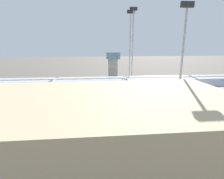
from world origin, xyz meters
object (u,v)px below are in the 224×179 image
light_mast_1 (183,45)px  control_tower (113,64)px  train_on_track_1 (125,84)px  light_mast_0 (133,38)px  train_on_track_2 (126,87)px  train_on_track_0 (88,83)px  maintenance_shed (21,134)px  light_mast_2 (130,40)px  train_on_track_4 (72,99)px

light_mast_1 → control_tower: size_ratio=1.94×
train_on_track_1 → light_mast_0: light_mast_0 is taller
light_mast_0 → light_mast_1: size_ratio=1.19×
train_on_track_2 → control_tower: control_tower is taller
train_on_track_0 → light_mast_1: light_mast_1 is taller
train_on_track_2 → maintenance_shed: bearing=59.6°
train_on_track_2 → control_tower: 25.94m
train_on_track_2 → light_mast_2: 20.78m
train_on_track_2 → train_on_track_0: bearing=-38.1°
train_on_track_2 → light_mast_1: bearing=118.0°
train_on_track_2 → train_on_track_1: size_ratio=1.00×
control_tower → train_on_track_2: bearing=93.7°
train_on_track_4 → maintenance_shed: size_ratio=2.36×
train_on_track_4 → control_tower: control_tower is taller
control_tower → train_on_track_4: bearing=67.5°
train_on_track_2 → train_on_track_0: (12.77, -10.00, -0.59)m
light_mast_1 → light_mast_2: size_ratio=0.87×
train_on_track_4 → light_mast_2: bearing=-130.9°
train_on_track_0 → light_mast_0: 24.28m
train_on_track_2 → train_on_track_0: size_ratio=1.00×
train_on_track_0 → train_on_track_1: (-13.53, 5.00, 0.58)m
train_on_track_4 → train_on_track_0: train_on_track_4 is taller
light_mast_2 → maintenance_shed: (23.87, 47.53, -13.36)m
train_on_track_0 → maintenance_shed: (7.32, 44.29, 2.80)m
control_tower → light_mast_2: bearing=114.1°
train_on_track_0 → light_mast_1: (-22.35, 28.03, 14.14)m
train_on_track_2 → maintenance_shed: size_ratio=1.62×
light_mast_1 → light_mast_2: (5.80, -31.28, 2.01)m
light_mast_2 → train_on_track_0: bearing=11.1°
train_on_track_1 → light_mast_2: 17.88m
light_mast_1 → light_mast_2: light_mast_2 is taller
light_mast_0 → train_on_track_1: bearing=63.0°
maintenance_shed → train_on_track_0: bearing=-99.4°
train_on_track_2 → maintenance_shed: 39.80m
train_on_track_4 → light_mast_2: (-20.13, -23.24, 16.11)m
light_mast_1 → control_tower: (11.24, -43.44, -8.58)m
train_on_track_4 → train_on_track_0: 20.32m
train_on_track_2 → light_mast_0: (-4.67, -12.67, 16.08)m
train_on_track_1 → control_tower: bearing=-83.2°
light_mast_2 → maintenance_shed: light_mast_2 is taller
train_on_track_1 → control_tower: (2.43, -20.40, 4.98)m
light_mast_2 → control_tower: size_ratio=2.22×
train_on_track_4 → train_on_track_2: 19.17m
train_on_track_0 → train_on_track_1: size_ratio=1.00×
train_on_track_1 → light_mast_1: (-8.82, 23.03, 13.56)m
maintenance_shed → light_mast_1: bearing=-151.3°
train_on_track_2 → light_mast_2: bearing=-105.9°
train_on_track_0 → train_on_track_1: 14.44m
train_on_track_0 → light_mast_2: bearing=-168.9°
control_tower → maintenance_shed: bearing=72.8°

